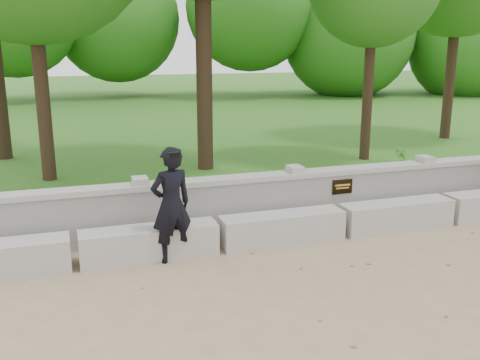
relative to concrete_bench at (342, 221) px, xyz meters
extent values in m
plane|color=#9A805E|center=(0.00, -1.90, -0.22)|extent=(80.00, 80.00, 0.00)
cube|color=#1D5A17|center=(0.00, 12.10, -0.10)|extent=(40.00, 22.00, 0.25)
cube|color=#A7A49E|center=(-3.00, 0.00, 0.00)|extent=(1.90, 0.45, 0.45)
cube|color=#A7A49E|center=(-1.00, 0.00, 0.00)|extent=(1.90, 0.45, 0.45)
cube|color=#A7A49E|center=(1.00, 0.00, 0.00)|extent=(1.90, 0.45, 0.45)
cube|color=#9D9B94|center=(0.00, 0.70, 0.18)|extent=(12.50, 0.25, 0.82)
cube|color=#A7A49E|center=(0.00, 0.70, 0.64)|extent=(12.50, 0.35, 0.08)
cube|color=black|center=(0.30, 0.56, 0.40)|extent=(0.36, 0.02, 0.24)
imported|color=black|center=(-2.71, -0.18, 0.58)|extent=(0.66, 0.52, 1.60)
cube|color=black|center=(-2.71, -0.50, 1.33)|extent=(0.14, 0.05, 0.07)
cylinder|color=#382619|center=(-4.37, 4.19, 2.05)|extent=(0.27, 0.27, 4.06)
cylinder|color=#382619|center=(-1.10, 4.17, 2.56)|extent=(0.34, 0.34, 5.07)
cylinder|color=#382619|center=(2.78, 3.96, 1.77)|extent=(0.24, 0.24, 3.48)
cylinder|color=#382619|center=(6.63, 5.88, 2.14)|extent=(0.29, 0.29, 4.23)
imported|color=#3A7B29|center=(-2.61, 1.40, 0.29)|extent=(0.34, 0.33, 0.54)
imported|color=#3A7B29|center=(2.81, 2.50, 0.30)|extent=(0.37, 0.39, 0.55)
camera|label=1|loc=(-4.00, -7.03, 2.66)|focal=40.00mm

